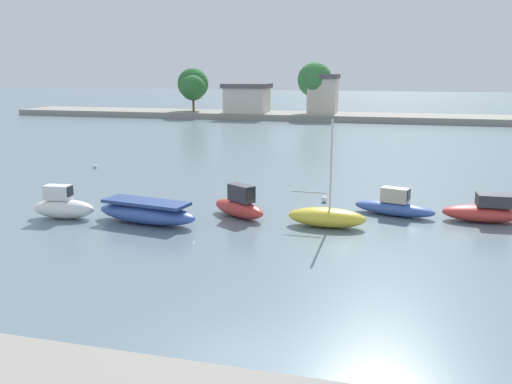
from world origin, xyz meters
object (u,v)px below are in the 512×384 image
object	(u,v)px
moored_boat_1	(63,206)
moored_boat_5	(394,206)
moored_boat_6	(484,211)
mooring_buoy_1	(95,166)
mooring_buoy_2	(324,199)
moored_boat_2	(147,212)
moored_boat_4	(327,217)
moored_boat_3	(239,206)

from	to	relation	value
moored_boat_1	moored_boat_5	size ratio (longest dim) A/B	0.76
moored_boat_6	mooring_buoy_1	distance (m)	28.73
moored_boat_6	mooring_buoy_2	bearing A→B (deg)	164.44
moored_boat_5	mooring_buoy_1	distance (m)	24.51
moored_boat_1	moored_boat_2	world-z (taller)	moored_boat_1
moored_boat_2	moored_boat_4	xyz separation A→B (m)	(8.81, 1.66, -0.05)
moored_boat_4	mooring_buoy_1	size ratio (longest dim) A/B	16.68
moored_boat_4	mooring_buoy_2	xyz separation A→B (m)	(-0.81, 5.04, -0.32)
moored_boat_5	moored_boat_6	bearing A→B (deg)	14.22
moored_boat_3	moored_boat_6	bearing A→B (deg)	43.10
moored_boat_1	mooring_buoy_1	xyz separation A→B (m)	(-6.40, 13.63, -0.47)
moored_boat_1	moored_boat_3	xyz separation A→B (m)	(8.74, 2.58, -0.02)
moored_boat_6	mooring_buoy_2	size ratio (longest dim) A/B	11.07
moored_boat_5	moored_boat_6	size ratio (longest dim) A/B	1.13
moored_boat_2	moored_boat_6	world-z (taller)	moored_boat_6
mooring_buoy_2	moored_boat_1	bearing A→B (deg)	-151.01
moored_boat_3	moored_boat_1	bearing A→B (deg)	-131.26
moored_boat_3	moored_boat_5	size ratio (longest dim) A/B	0.81
moored_boat_2	mooring_buoy_1	size ratio (longest dim) A/B	18.38
moored_boat_2	moored_boat_6	size ratio (longest dim) A/B	1.47
moored_boat_1	moored_boat_2	distance (m)	4.59
moored_boat_3	mooring_buoy_1	xyz separation A→B (m)	(-15.14, 11.05, -0.45)
moored_boat_2	moored_boat_3	distance (m)	4.76
moored_boat_4	moored_boat_6	bearing A→B (deg)	22.14
moored_boat_3	moored_boat_5	world-z (taller)	moored_boat_3
moored_boat_6	mooring_buoy_2	world-z (taller)	moored_boat_6
moored_boat_2	moored_boat_5	xyz separation A→B (m)	(11.97, 4.75, -0.07)
moored_boat_1	moored_boat_2	bearing A→B (deg)	-2.88
moored_boat_2	moored_boat_4	size ratio (longest dim) A/B	1.10
moored_boat_1	moored_boat_4	bearing A→B (deg)	1.91
moored_boat_3	mooring_buoy_2	distance (m)	5.85
moored_boat_1	mooring_buoy_2	xyz separation A→B (m)	(12.58, 6.97, -0.45)
moored_boat_1	moored_boat_2	xyz separation A→B (m)	(4.58, 0.27, -0.08)
moored_boat_4	mooring_buoy_1	world-z (taller)	moored_boat_4
moored_boat_3	mooring_buoy_1	size ratio (longest dim) A/B	11.44
moored_boat_3	moored_boat_6	distance (m)	12.46
moored_boat_6	mooring_buoy_1	world-z (taller)	moored_boat_6
moored_boat_6	moored_boat_1	bearing A→B (deg)	-168.59
moored_boat_1	mooring_buoy_1	bearing A→B (deg)	108.85
moored_boat_4	mooring_buoy_2	bearing A→B (deg)	99.85
moored_boat_1	moored_boat_3	size ratio (longest dim) A/B	0.94
mooring_buoy_1	mooring_buoy_2	world-z (taller)	mooring_buoy_2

